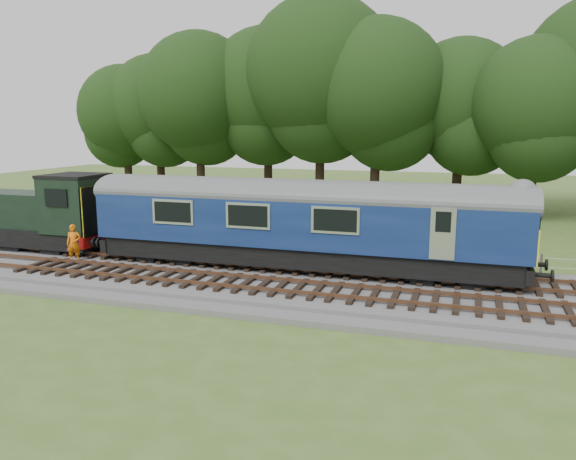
% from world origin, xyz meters
% --- Properties ---
extents(ground, '(120.00, 120.00, 0.00)m').
position_xyz_m(ground, '(0.00, 0.00, 0.00)').
color(ground, '#405E22').
rests_on(ground, ground).
extents(ballast, '(70.00, 7.00, 0.35)m').
position_xyz_m(ballast, '(0.00, 0.00, 0.17)').
color(ballast, '#4C4C4F').
rests_on(ballast, ground).
extents(track_north, '(67.20, 2.40, 0.21)m').
position_xyz_m(track_north, '(0.00, 1.40, 0.42)').
color(track_north, black).
rests_on(track_north, ballast).
extents(track_south, '(67.20, 2.40, 0.21)m').
position_xyz_m(track_south, '(0.00, -1.60, 0.42)').
color(track_south, black).
rests_on(track_south, ballast).
extents(fence, '(64.00, 0.12, 1.00)m').
position_xyz_m(fence, '(0.00, 4.50, 0.00)').
color(fence, '#6B6054').
rests_on(fence, ground).
extents(tree_line, '(70.00, 8.00, 18.00)m').
position_xyz_m(tree_line, '(0.00, 22.00, 0.00)').
color(tree_line, black).
rests_on(tree_line, ground).
extents(dmu_railcar, '(18.05, 2.86, 3.88)m').
position_xyz_m(dmu_railcar, '(-5.71, 1.40, 2.61)').
color(dmu_railcar, black).
rests_on(dmu_railcar, ground).
extents(shunter_loco, '(8.92, 2.60, 3.38)m').
position_xyz_m(shunter_loco, '(-19.64, 1.40, 1.97)').
color(shunter_loco, black).
rests_on(shunter_loco, ground).
extents(worker, '(0.74, 0.66, 1.69)m').
position_xyz_m(worker, '(-15.67, -0.47, 1.20)').
color(worker, orange).
rests_on(worker, ballast).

